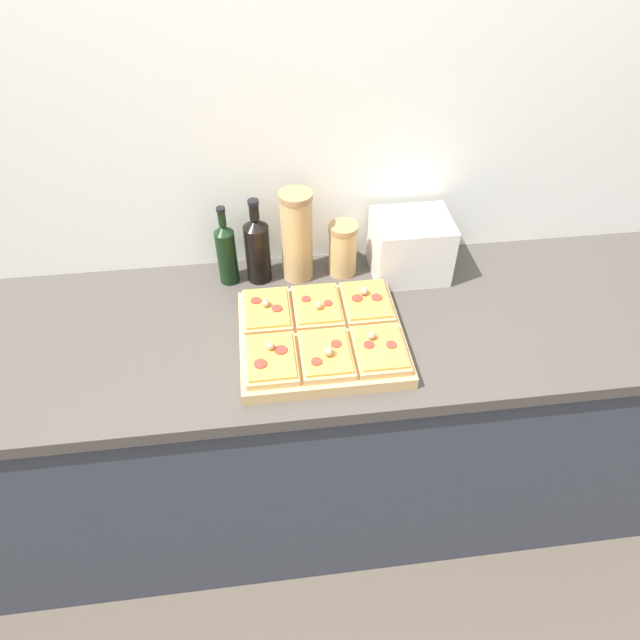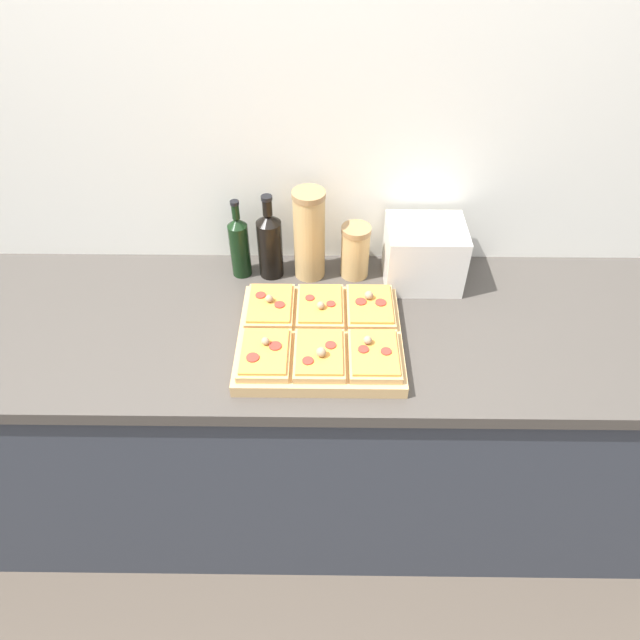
{
  "view_description": "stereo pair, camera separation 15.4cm",
  "coord_description": "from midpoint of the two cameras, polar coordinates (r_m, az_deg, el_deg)",
  "views": [
    {
      "loc": [
        -0.08,
        -0.86,
        2.05
      ],
      "look_at": [
        0.06,
        0.27,
        0.99
      ],
      "focal_mm": 32.0,
      "sensor_mm": 36.0,
      "label": 1
    },
    {
      "loc": [
        0.08,
        -0.87,
        2.05
      ],
      "look_at": [
        0.06,
        0.27,
        0.99
      ],
      "focal_mm": 32.0,
      "sensor_mm": 36.0,
      "label": 2
    }
  ],
  "objects": [
    {
      "name": "wall_back",
      "position": [
        1.73,
        -6.48,
        15.18
      ],
      "size": [
        6.0,
        0.06,
        2.5
      ],
      "color": "silver",
      "rests_on": "ground_plane"
    },
    {
      "name": "ground_plane",
      "position": [
        2.22,
        -3.0,
        -24.4
      ],
      "size": [
        12.0,
        12.0,
        0.0
      ],
      "primitive_type": "plane",
      "color": "#4C4238"
    },
    {
      "name": "grain_jar_short",
      "position": [
        1.76,
        -0.22,
        7.03
      ],
      "size": [
        0.09,
        0.09,
        0.17
      ],
      "color": "tan",
      "rests_on": "kitchen_counter"
    },
    {
      "name": "pizza_slice_front_left",
      "position": [
        1.47,
        -7.91,
        -4.03
      ],
      "size": [
        0.13,
        0.18,
        0.05
      ],
      "color": "tan",
      "rests_on": "cutting_board"
    },
    {
      "name": "kitchen_counter",
      "position": [
        1.98,
        -4.29,
        -10.49
      ],
      "size": [
        2.63,
        0.67,
        0.93
      ],
      "color": "#333842",
      "rests_on": "ground_plane"
    },
    {
      "name": "grain_jar_tall",
      "position": [
        1.72,
        -4.92,
        8.26
      ],
      "size": [
        0.1,
        0.1,
        0.29
      ],
      "color": "tan",
      "rests_on": "kitchen_counter"
    },
    {
      "name": "pizza_slice_back_left",
      "position": [
        1.61,
        -8.05,
        0.85
      ],
      "size": [
        0.13,
        0.18,
        0.05
      ],
      "color": "tan",
      "rests_on": "cutting_board"
    },
    {
      "name": "pizza_slice_front_right",
      "position": [
        1.49,
        3.06,
        -3.07
      ],
      "size": [
        0.13,
        0.18,
        0.05
      ],
      "color": "tan",
      "rests_on": "cutting_board"
    },
    {
      "name": "wine_bottle",
      "position": [
        1.74,
        -8.83,
        7.03
      ],
      "size": [
        0.08,
        0.08,
        0.28
      ],
      "color": "black",
      "rests_on": "kitchen_counter"
    },
    {
      "name": "toaster_oven",
      "position": [
        1.76,
        6.56,
        7.21
      ],
      "size": [
        0.25,
        0.19,
        0.19
      ],
      "color": "beige",
      "rests_on": "kitchen_counter"
    },
    {
      "name": "cutting_board",
      "position": [
        1.56,
        -2.68,
        -1.9
      ],
      "size": [
        0.44,
        0.4,
        0.04
      ],
      "primitive_type": "cube",
      "color": "tan",
      "rests_on": "kitchen_counter"
    },
    {
      "name": "olive_oil_bottle",
      "position": [
        1.75,
        -11.86,
        6.56
      ],
      "size": [
        0.06,
        0.06,
        0.26
      ],
      "color": "black",
      "rests_on": "kitchen_counter"
    },
    {
      "name": "pizza_slice_back_center",
      "position": [
        1.61,
        -3.01,
        1.26
      ],
      "size": [
        0.13,
        0.18,
        0.05
      ],
      "color": "tan",
      "rests_on": "cutting_board"
    },
    {
      "name": "pizza_slice_back_right",
      "position": [
        1.62,
        1.98,
        1.7
      ],
      "size": [
        0.13,
        0.18,
        0.05
      ],
      "color": "tan",
      "rests_on": "cutting_board"
    },
    {
      "name": "pizza_slice_front_center",
      "position": [
        1.47,
        -2.39,
        -3.59
      ],
      "size": [
        0.13,
        0.18,
        0.05
      ],
      "color": "tan",
      "rests_on": "cutting_board"
    }
  ]
}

